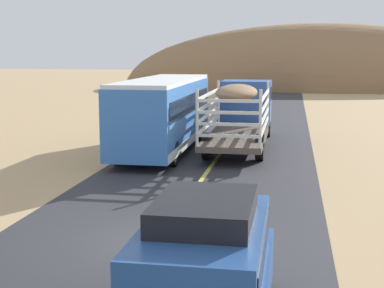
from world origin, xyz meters
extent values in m
plane|color=tan|center=(0.00, 0.00, 0.00)|extent=(240.00, 240.00, 0.00)
cube|color=#2D2D33|center=(0.00, 0.00, 0.01)|extent=(8.00, 120.00, 0.02)
cube|color=#D8CC4C|center=(0.00, 0.00, 0.02)|extent=(0.16, 117.60, 0.00)
cube|color=#264C8C|center=(1.80, -4.53, 1.55)|extent=(1.75, 3.59, 0.80)
cube|color=#192333|center=(1.80, -4.53, 1.57)|extent=(1.79, 3.22, 0.44)
cube|color=black|center=(1.80, -4.48, 2.13)|extent=(1.42, 2.07, 0.36)
cylinder|color=black|center=(0.98, -2.96, 0.40)|extent=(0.26, 0.76, 0.76)
cylinder|color=black|center=(2.62, -2.96, 0.40)|extent=(0.26, 0.76, 0.76)
cube|color=#3359A5|center=(0.69, 17.29, 1.82)|extent=(2.50, 2.20, 2.20)
cube|color=#192333|center=(0.69, 17.29, 2.27)|extent=(2.53, 1.54, 0.70)
cube|color=brown|center=(0.69, 11.89, 0.72)|extent=(2.50, 6.40, 0.24)
cylinder|color=silver|center=(-0.50, 15.03, 1.94)|extent=(0.12, 0.12, 2.20)
cylinder|color=silver|center=(1.88, 15.03, 1.94)|extent=(0.12, 0.12, 2.20)
cylinder|color=silver|center=(-0.50, 8.75, 1.94)|extent=(0.12, 0.12, 2.20)
cylinder|color=silver|center=(1.88, 8.75, 1.94)|extent=(0.12, 0.12, 2.20)
cube|color=silver|center=(-0.52, 11.89, 1.28)|extent=(0.08, 6.30, 0.12)
cube|color=silver|center=(1.90, 11.89, 1.28)|extent=(0.08, 6.30, 0.12)
cube|color=silver|center=(0.69, 8.73, 1.28)|extent=(2.40, 0.08, 0.12)
cube|color=silver|center=(-0.52, 11.89, 1.72)|extent=(0.08, 6.30, 0.12)
cube|color=silver|center=(1.90, 11.89, 1.72)|extent=(0.08, 6.30, 0.12)
cube|color=silver|center=(0.69, 8.73, 1.72)|extent=(2.40, 0.08, 0.12)
cube|color=silver|center=(-0.52, 11.89, 2.16)|extent=(0.08, 6.30, 0.12)
cube|color=silver|center=(1.90, 11.89, 2.16)|extent=(0.08, 6.30, 0.12)
cube|color=silver|center=(0.69, 8.73, 2.16)|extent=(2.40, 0.08, 0.12)
cube|color=silver|center=(-0.52, 11.89, 2.60)|extent=(0.08, 6.30, 0.12)
cube|color=silver|center=(1.90, 11.89, 2.60)|extent=(0.08, 6.30, 0.12)
cube|color=silver|center=(0.69, 8.73, 2.60)|extent=(2.40, 0.08, 0.12)
ellipsoid|color=#8C6B4C|center=(0.69, 11.89, 2.69)|extent=(1.75, 3.84, 0.70)
cylinder|color=black|center=(-0.40, 17.29, 0.57)|extent=(0.32, 1.10, 1.10)
cylinder|color=black|center=(1.78, 17.29, 0.57)|extent=(0.32, 1.10, 1.10)
cylinder|color=black|center=(-0.40, 10.61, 0.57)|extent=(0.32, 1.10, 1.10)
cylinder|color=black|center=(1.78, 10.61, 0.57)|extent=(0.32, 1.10, 1.10)
cube|color=#3872C6|center=(-2.55, 12.13, 1.72)|extent=(2.50, 10.00, 2.70)
cube|color=white|center=(-2.55, 12.13, 3.15)|extent=(2.45, 9.80, 0.16)
cube|color=#192333|center=(-2.55, 12.13, 2.19)|extent=(2.54, 9.20, 0.80)
cube|color=silver|center=(-2.55, 12.13, 0.57)|extent=(2.53, 9.80, 0.36)
cylinder|color=black|center=(-3.65, 15.38, 0.52)|extent=(0.30, 1.00, 1.00)
cylinder|color=black|center=(-1.45, 15.38, 0.52)|extent=(0.30, 1.00, 1.00)
cylinder|color=black|center=(-3.65, 8.88, 0.52)|extent=(0.30, 1.00, 1.00)
cylinder|color=black|center=(-1.45, 8.88, 0.52)|extent=(0.30, 1.00, 1.00)
ellipsoid|color=olive|center=(5.93, 57.81, 0.00)|extent=(46.91, 17.17, 15.23)
camera|label=1|loc=(3.03, -12.69, 4.46)|focal=54.19mm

